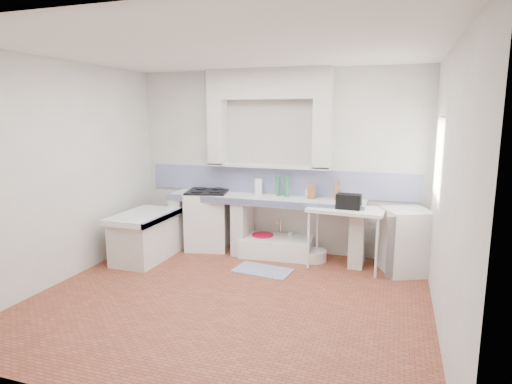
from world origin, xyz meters
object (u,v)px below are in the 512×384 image
(sink, at_px, (277,247))
(side_table, at_px, (345,238))
(stove, at_px, (208,220))
(fridge, at_px, (406,241))

(sink, height_order, side_table, side_table)
(stove, distance_m, side_table, 2.21)
(sink, bearing_deg, fridge, -7.89)
(stove, height_order, sink, stove)
(stove, relative_size, fridge, 1.04)
(side_table, height_order, fridge, fridge)
(stove, relative_size, side_table, 0.89)
(sink, relative_size, side_table, 1.04)
(sink, bearing_deg, stove, 174.66)
(sink, bearing_deg, side_table, -14.32)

